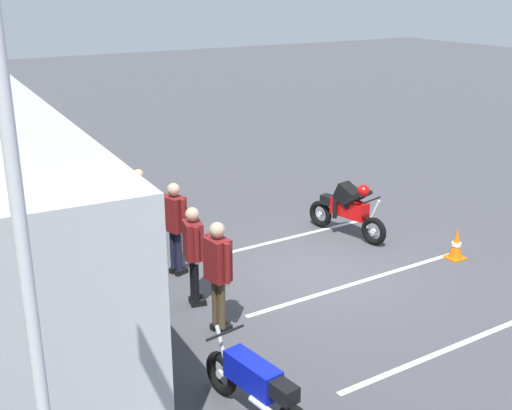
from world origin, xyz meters
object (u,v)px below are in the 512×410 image
Objects in this scene: spectator_centre at (175,221)px; spectator_far_right at (108,190)px; spectator_right at (140,203)px; parked_motorcycle_dark at (87,236)px; flagpole at (42,404)px; parked_motorcycle_silver at (257,387)px; traffic_cone at (456,244)px; spectator_far_left at (218,267)px; spectator_left at (193,248)px; stunt_motorcycle at (348,209)px.

spectator_centre reaches higher than spectator_far_right.
spectator_right reaches higher than parked_motorcycle_dark.
flagpole reaches higher than spectator_right.
parked_motorcycle_silver reaches higher than traffic_cone.
spectator_far_left reaches higher than parked_motorcycle_silver.
parked_motorcycle_silver is 0.36× the size of flagpole.
parked_motorcycle_dark is 0.35× the size of flagpole.
parked_motorcycle_silver is (-3.18, 0.68, -0.55)m from spectator_left.
flagpole is (-4.57, 3.51, 1.73)m from spectator_far_left.
spectator_left is at bearing -12.06° from parked_motorcycle_silver.
spectator_far_right is 0.29× the size of flagpole.
spectator_left reaches higher than spectator_right.
stunt_motorcycle is (-1.53, -4.04, -0.39)m from spectator_right.
spectator_centre is 0.87× the size of parked_motorcycle_dark.
stunt_motorcycle is 3.22× the size of traffic_cone.
spectator_right is (3.71, -0.18, -0.08)m from spectator_far_left.
spectator_left reaches higher than parked_motorcycle_dark.
stunt_motorcycle is at bearing -62.68° from spectator_far_left.
parked_motorcycle_silver is 1.01× the size of stunt_motorcycle.
spectator_far_left is 1.07× the size of spectator_right.
parked_motorcycle_dark is at bearing 19.70° from spectator_left.
flagpole reaches higher than spectator_left.
stunt_motorcycle is at bearing 27.80° from traffic_cone.
traffic_cone is (2.30, -5.93, -0.18)m from parked_motorcycle_silver.
spectator_far_left reaches higher than spectator_right.
spectator_centre is 5.51m from traffic_cone.
spectator_far_right is at bearing 14.32° from spectator_right.
traffic_cone is (-3.59, -5.13, -0.70)m from spectator_right.
spectator_right is 1.01× the size of spectator_far_right.
spectator_far_right is 1.44m from parked_motorcycle_dark.
traffic_cone is at bearing -120.34° from parked_motorcycle_dark.
spectator_far_right is 0.83× the size of stunt_motorcycle.
parked_motorcycle_silver is (-2.18, 0.61, -0.60)m from spectator_far_left.
spectator_far_left is 3.93m from parked_motorcycle_dark.
spectator_far_right is 5.10m from stunt_motorcycle.
spectator_right is at bearing -2.80° from spectator_far_left.
spectator_left is 0.85× the size of parked_motorcycle_silver.
spectator_far_left reaches higher than spectator_far_right.
parked_motorcycle_silver is 1.01× the size of parked_motorcycle_dark.
traffic_cone is at bearing -88.69° from spectator_far_left.
spectator_far_left is 1.05× the size of spectator_left.
spectator_centre is at bearing -140.72° from parked_motorcycle_dark.
spectator_centre is 0.86× the size of parked_motorcycle_silver.
parked_motorcycle_dark is 1.00× the size of stunt_motorcycle.
stunt_motorcycle is 2.35m from traffic_cone.
parked_motorcycle_silver is (-5.89, 0.79, -0.52)m from spectator_right.
spectator_left is at bearing 105.85° from stunt_motorcycle.
spectator_left reaches higher than spectator_far_right.
spectator_far_left is at bearing -178.74° from spectator_far_right.
spectator_left is 1.03× the size of spectator_far_right.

